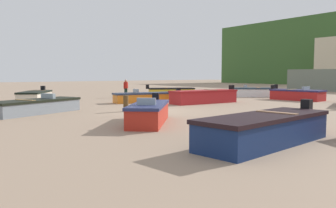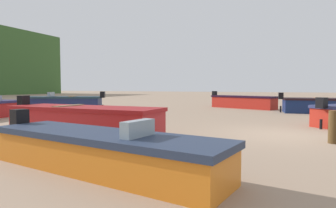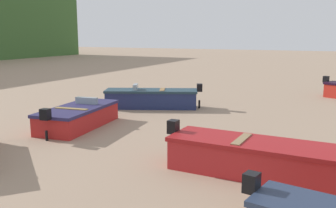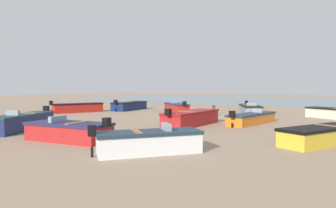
{
  "view_description": "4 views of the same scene",
  "coord_description": "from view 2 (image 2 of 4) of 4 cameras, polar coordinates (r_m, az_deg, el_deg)",
  "views": [
    {
      "loc": [
        15.99,
        -10.77,
        2.1
      ],
      "look_at": [
        0.51,
        0.52,
        0.43
      ],
      "focal_mm": 36.84,
      "sensor_mm": 36.0,
      "label": 1
    },
    {
      "loc": [
        -10.21,
        -0.11,
        1.58
      ],
      "look_at": [
        3.81,
        5.6,
        0.68
      ],
      "focal_mm": 31.35,
      "sensor_mm": 36.0,
      "label": 2
    },
    {
      "loc": [
        -12.39,
        4.11,
        3.78
      ],
      "look_at": [
        3.29,
        11.57,
        0.56
      ],
      "focal_mm": 40.38,
      "sensor_mm": 36.0,
      "label": 3
    },
    {
      "loc": [
        -11.52,
        23.3,
        2.49
      ],
      "look_at": [
        1.24,
        2.79,
        1.14
      ],
      "focal_mm": 31.95,
      "sensor_mm": 36.0,
      "label": 4
    }
  ],
  "objects": [
    {
      "name": "ground_plane",
      "position": [
        10.33,
        21.38,
        -5.64
      ],
      "size": [
        160.0,
        160.0,
        0.0
      ],
      "primitive_type": "plane",
      "color": "gray"
    },
    {
      "name": "boat_navy_2",
      "position": [
        19.99,
        -19.56,
        0.07
      ],
      "size": [
        3.07,
        4.92,
        1.27
      ],
      "rotation": [
        0.0,
        0.0,
        0.4
      ],
      "color": "navy",
      "rests_on": "ground"
    },
    {
      "name": "boat_red_3",
      "position": [
        9.85,
        -16.07,
        -3.16
      ],
      "size": [
        1.73,
        5.52,
        1.26
      ],
      "rotation": [
        0.0,
        0.0,
        3.1
      ],
      "color": "#B02124",
      "rests_on": "ground"
    },
    {
      "name": "boat_red_4",
      "position": [
        22.18,
        14.33,
        0.4
      ],
      "size": [
        3.08,
        5.04,
        1.23
      ],
      "rotation": [
        0.0,
        0.0,
        2.73
      ],
      "color": "#B22218",
      "rests_on": "ground"
    },
    {
      "name": "boat_orange_6",
      "position": [
        5.67,
        -12.9,
        -8.92
      ],
      "size": [
        2.14,
        5.36,
        1.05
      ],
      "rotation": [
        0.0,
        0.0,
        2.96
      ],
      "color": "orange",
      "rests_on": "ground"
    },
    {
      "name": "boat_navy_9",
      "position": [
        19.84,
        28.73,
        -0.27
      ],
      "size": [
        2.26,
        5.46,
        1.22
      ],
      "rotation": [
        0.0,
        0.0,
        3.27
      ],
      "color": "navy",
      "rests_on": "ground"
    },
    {
      "name": "mooring_post_near_water",
      "position": [
        9.39,
        29.56,
        -3.91
      ],
      "size": [
        0.29,
        0.29,
        0.91
      ],
      "primitive_type": "cylinder",
      "color": "#4E371C",
      "rests_on": "ground"
    }
  ]
}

